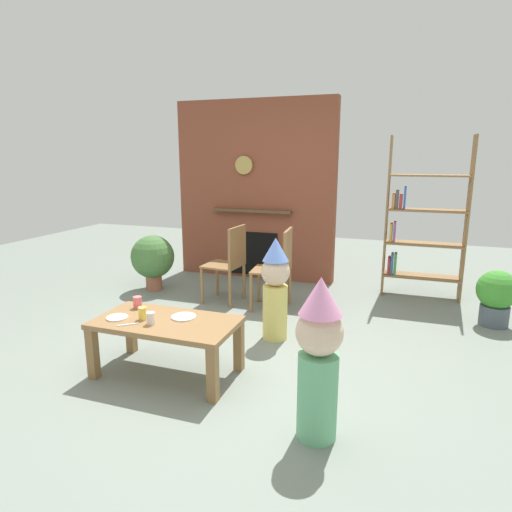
{
  "coord_description": "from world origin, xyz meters",
  "views": [
    {
      "loc": [
        1.36,
        -3.06,
        1.67
      ],
      "look_at": [
        0.15,
        0.4,
        0.83
      ],
      "focal_mm": 30.69,
      "sensor_mm": 36.0,
      "label": 1
    }
  ],
  "objects_px": {
    "child_in_pink": "(275,286)",
    "potted_plant_short": "(153,258)",
    "paper_plate_front": "(184,317)",
    "birthday_cake_slice": "(143,310)",
    "paper_cup_center": "(143,313)",
    "child_with_cone_hat": "(319,355)",
    "dining_chair_middle": "(279,264)",
    "dining_chair_left": "(230,260)",
    "bookshelf": "(419,224)",
    "potted_plant_tall": "(496,295)",
    "paper_plate_rear": "(117,317)",
    "coffee_table": "(166,329)",
    "paper_cup_near_right": "(138,302)",
    "paper_cup_near_left": "(151,318)"
  },
  "relations": [
    {
      "from": "child_in_pink",
      "to": "potted_plant_short",
      "type": "relative_size",
      "value": 1.36
    },
    {
      "from": "paper_plate_front",
      "to": "potted_plant_tall",
      "type": "xyz_separation_m",
      "value": [
        2.48,
        1.88,
        -0.14
      ]
    },
    {
      "from": "child_with_cone_hat",
      "to": "dining_chair_middle",
      "type": "xyz_separation_m",
      "value": [
        -0.86,
        2.12,
        -0.02
      ]
    },
    {
      "from": "child_with_cone_hat",
      "to": "dining_chair_left",
      "type": "xyz_separation_m",
      "value": [
        -1.45,
        2.14,
        -0.02
      ]
    },
    {
      "from": "paper_cup_near_right",
      "to": "paper_plate_rear",
      "type": "relative_size",
      "value": 0.59
    },
    {
      "from": "child_in_pink",
      "to": "dining_chair_middle",
      "type": "distance_m",
      "value": 0.81
    },
    {
      "from": "bookshelf",
      "to": "paper_cup_near_left",
      "type": "relative_size",
      "value": 20.57
    },
    {
      "from": "child_with_cone_hat",
      "to": "dining_chair_left",
      "type": "bearing_deg",
      "value": -38.42
    },
    {
      "from": "paper_cup_near_right",
      "to": "dining_chair_middle",
      "type": "distance_m",
      "value": 1.73
    },
    {
      "from": "paper_cup_near_left",
      "to": "dining_chair_middle",
      "type": "relative_size",
      "value": 0.1
    },
    {
      "from": "paper_cup_near_left",
      "to": "paper_plate_rear",
      "type": "distance_m",
      "value": 0.32
    },
    {
      "from": "birthday_cake_slice",
      "to": "child_in_pink",
      "type": "relative_size",
      "value": 0.1
    },
    {
      "from": "bookshelf",
      "to": "child_with_cone_hat",
      "type": "xyz_separation_m",
      "value": [
        -0.56,
        -3.12,
        -0.35
      ]
    },
    {
      "from": "bookshelf",
      "to": "child_in_pink",
      "type": "distance_m",
      "value": 2.2
    },
    {
      "from": "bookshelf",
      "to": "dining_chair_left",
      "type": "xyz_separation_m",
      "value": [
        -2.01,
        -0.98,
        -0.37
      ]
    },
    {
      "from": "bookshelf",
      "to": "child_with_cone_hat",
      "type": "bearing_deg",
      "value": -100.15
    },
    {
      "from": "paper_plate_rear",
      "to": "potted_plant_tall",
      "type": "distance_m",
      "value": 3.61
    },
    {
      "from": "paper_plate_rear",
      "to": "child_with_cone_hat",
      "type": "height_order",
      "value": "child_with_cone_hat"
    },
    {
      "from": "paper_plate_rear",
      "to": "birthday_cake_slice",
      "type": "relative_size",
      "value": 1.65
    },
    {
      "from": "birthday_cake_slice",
      "to": "child_with_cone_hat",
      "type": "height_order",
      "value": "child_with_cone_hat"
    },
    {
      "from": "paper_cup_center",
      "to": "bookshelf",
      "type": "bearing_deg",
      "value": 54.3
    },
    {
      "from": "paper_plate_front",
      "to": "paper_cup_center",
      "type": "bearing_deg",
      "value": -153.69
    },
    {
      "from": "paper_plate_front",
      "to": "potted_plant_short",
      "type": "distance_m",
      "value": 2.28
    },
    {
      "from": "paper_plate_rear",
      "to": "dining_chair_left",
      "type": "bearing_deg",
      "value": 84.39
    },
    {
      "from": "paper_cup_near_right",
      "to": "potted_plant_tall",
      "type": "xyz_separation_m",
      "value": [
        2.94,
        1.81,
        -0.18
      ]
    },
    {
      "from": "paper_cup_near_right",
      "to": "paper_plate_rear",
      "type": "xyz_separation_m",
      "value": [
        -0.01,
        -0.26,
        -0.04
      ]
    },
    {
      "from": "paper_cup_near_left",
      "to": "potted_plant_tall",
      "type": "height_order",
      "value": "potted_plant_tall"
    },
    {
      "from": "child_with_cone_hat",
      "to": "child_in_pink",
      "type": "xyz_separation_m",
      "value": [
        -0.67,
        1.33,
        -0.03
      ]
    },
    {
      "from": "paper_cup_center",
      "to": "child_with_cone_hat",
      "type": "height_order",
      "value": "child_with_cone_hat"
    },
    {
      "from": "child_with_cone_hat",
      "to": "coffee_table",
      "type": "bearing_deg",
      "value": 0.0
    },
    {
      "from": "paper_plate_front",
      "to": "paper_cup_near_left",
      "type": "bearing_deg",
      "value": -128.88
    },
    {
      "from": "coffee_table",
      "to": "paper_cup_near_right",
      "type": "xyz_separation_m",
      "value": [
        -0.36,
        0.17,
        0.12
      ]
    },
    {
      "from": "coffee_table",
      "to": "potted_plant_tall",
      "type": "bearing_deg",
      "value": 37.5
    },
    {
      "from": "paper_plate_front",
      "to": "dining_chair_left",
      "type": "distance_m",
      "value": 1.68
    },
    {
      "from": "birthday_cake_slice",
      "to": "dining_chair_left",
      "type": "bearing_deg",
      "value": 88.72
    },
    {
      "from": "coffee_table",
      "to": "birthday_cake_slice",
      "type": "height_order",
      "value": "birthday_cake_slice"
    },
    {
      "from": "child_in_pink",
      "to": "potted_plant_tall",
      "type": "xyz_separation_m",
      "value": [
        1.99,
        1.04,
        -0.19
      ]
    },
    {
      "from": "child_with_cone_hat",
      "to": "potted_plant_short",
      "type": "relative_size",
      "value": 1.43
    },
    {
      "from": "paper_cup_center",
      "to": "child_in_pink",
      "type": "distance_m",
      "value": 1.24
    },
    {
      "from": "bookshelf",
      "to": "dining_chair_middle",
      "type": "distance_m",
      "value": 1.78
    },
    {
      "from": "birthday_cake_slice",
      "to": "dining_chair_left",
      "type": "xyz_separation_m",
      "value": [
        0.04,
        1.69,
        0.03
      ]
    },
    {
      "from": "dining_chair_middle",
      "to": "dining_chair_left",
      "type": "bearing_deg",
      "value": -7.12
    },
    {
      "from": "paper_cup_center",
      "to": "potted_plant_short",
      "type": "height_order",
      "value": "potted_plant_short"
    },
    {
      "from": "potted_plant_tall",
      "to": "potted_plant_short",
      "type": "relative_size",
      "value": 0.81
    },
    {
      "from": "child_in_pink",
      "to": "dining_chair_left",
      "type": "relative_size",
      "value": 1.06
    },
    {
      "from": "bookshelf",
      "to": "paper_plate_front",
      "type": "bearing_deg",
      "value": -123.05
    },
    {
      "from": "child_in_pink",
      "to": "potted_plant_short",
      "type": "height_order",
      "value": "child_in_pink"
    },
    {
      "from": "potted_plant_tall",
      "to": "dining_chair_middle",
      "type": "bearing_deg",
      "value": -173.39
    },
    {
      "from": "paper_cup_center",
      "to": "paper_plate_front",
      "type": "bearing_deg",
      "value": 26.31
    },
    {
      "from": "child_with_cone_hat",
      "to": "dining_chair_left",
      "type": "distance_m",
      "value": 2.59
    }
  ]
}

